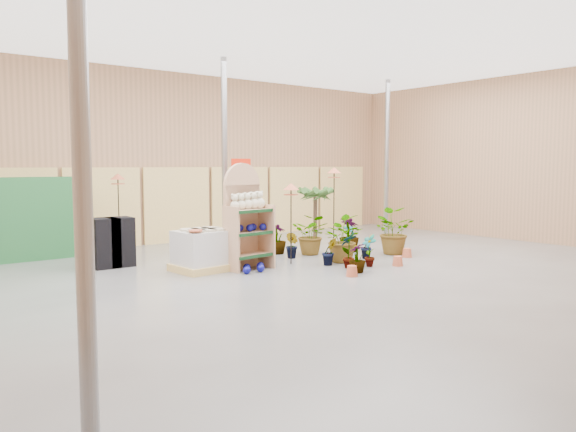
% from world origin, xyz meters
% --- Properties ---
extents(room, '(15.20, 12.10, 4.70)m').
position_xyz_m(room, '(0.00, 0.91, 2.21)').
color(room, '#5B5B5B').
rests_on(room, ground).
extents(display_shelf, '(0.93, 0.64, 2.10)m').
position_xyz_m(display_shelf, '(-0.71, 1.60, 0.96)').
color(display_shelf, tan).
rests_on(display_shelf, ground).
extents(teddy_bears, '(0.78, 0.21, 0.34)m').
position_xyz_m(teddy_bears, '(-0.68, 1.50, 1.33)').
color(teddy_bears, beige).
rests_on(teddy_bears, display_shelf).
extents(gazing_balls_shelf, '(0.77, 0.26, 0.15)m').
position_xyz_m(gazing_balls_shelf, '(-0.71, 1.47, 0.83)').
color(gazing_balls_shelf, '#0B0C76').
rests_on(gazing_balls_shelf, display_shelf).
extents(gazing_balls_floor, '(0.63, 0.39, 0.15)m').
position_xyz_m(gazing_balls_floor, '(-0.79, 1.18, 0.07)').
color(gazing_balls_floor, '#0B0C76').
rests_on(gazing_balls_floor, ground).
extents(pallet_stack, '(1.19, 1.02, 0.83)m').
position_xyz_m(pallet_stack, '(-1.48, 1.90, 0.40)').
color(pallet_stack, tan).
rests_on(pallet_stack, ground).
extents(charcoal_planters, '(0.80, 0.50, 1.00)m').
position_xyz_m(charcoal_planters, '(-2.74, 3.38, 0.50)').
color(charcoal_planters, black).
rests_on(charcoal_planters, ground).
extents(trellis_stock, '(2.00, 0.30, 1.80)m').
position_xyz_m(trellis_stock, '(-3.80, 5.20, 0.90)').
color(trellis_stock, '#216130').
rests_on(trellis_stock, ground).
extents(offer_sign, '(0.50, 0.08, 2.20)m').
position_xyz_m(offer_sign, '(0.10, 2.98, 1.57)').
color(offer_sign, gray).
rests_on(offer_sign, ground).
extents(bird_table_front, '(0.34, 0.34, 1.69)m').
position_xyz_m(bird_table_front, '(0.33, 1.43, 1.56)').
color(bird_table_front, black).
rests_on(bird_table_front, ground).
extents(bird_table_right, '(0.34, 0.34, 2.00)m').
position_xyz_m(bird_table_right, '(2.24, 2.20, 1.86)').
color(bird_table_right, black).
rests_on(bird_table_right, ground).
extents(bird_table_back, '(0.34, 0.34, 1.87)m').
position_xyz_m(bird_table_back, '(-2.02, 4.86, 1.73)').
color(bird_table_back, black).
rests_on(bird_table_back, ground).
extents(palm, '(0.70, 0.70, 1.60)m').
position_xyz_m(palm, '(2.45, 3.13, 1.35)').
color(palm, '#3F2D1E').
rests_on(palm, ground).
extents(potted_plant_0, '(0.42, 0.31, 0.73)m').
position_xyz_m(potted_plant_0, '(0.94, 0.34, 0.36)').
color(potted_plant_0, '#2C531E').
rests_on(potted_plant_0, ground).
extents(potted_plant_1, '(0.38, 0.34, 0.57)m').
position_xyz_m(potted_plant_1, '(0.86, 0.82, 0.29)').
color(potted_plant_1, '#2C531E').
rests_on(potted_plant_1, ground).
extents(potted_plant_2, '(0.96, 1.05, 0.99)m').
position_xyz_m(potted_plant_2, '(1.29, 0.97, 0.50)').
color(potted_plant_2, '#2C531E').
rests_on(potted_plant_2, ground).
extents(potted_plant_3, '(0.55, 0.55, 0.83)m').
position_xyz_m(potted_plant_3, '(2.45, 1.89, 0.42)').
color(potted_plant_3, '#2C531E').
rests_on(potted_plant_3, ground).
extents(potted_plant_4, '(0.35, 0.24, 0.65)m').
position_xyz_m(potted_plant_4, '(2.63, 2.09, 0.33)').
color(potted_plant_4, '#2C531E').
rests_on(potted_plant_4, ground).
extents(potted_plant_5, '(0.29, 0.35, 0.59)m').
position_xyz_m(potted_plant_5, '(0.77, 1.95, 0.29)').
color(potted_plant_5, '#2C531E').
rests_on(potted_plant_5, ground).
extents(potted_plant_6, '(1.06, 1.10, 0.94)m').
position_xyz_m(potted_plant_6, '(1.46, 2.10, 0.47)').
color(potted_plant_6, '#2C531E').
rests_on(potted_plant_6, ground).
extents(potted_plant_7, '(0.36, 0.36, 0.57)m').
position_xyz_m(potted_plant_7, '(0.74, -0.10, 0.28)').
color(potted_plant_7, '#2C531E').
rests_on(potted_plant_7, ground).
extents(potted_plant_8, '(0.25, 0.35, 0.66)m').
position_xyz_m(potted_plant_8, '(1.39, 0.21, 0.33)').
color(potted_plant_8, '#2C531E').
rests_on(potted_plant_8, ground).
extents(potted_plant_9, '(0.34, 0.30, 0.53)m').
position_xyz_m(potted_plant_9, '(2.07, 0.94, 0.27)').
color(potted_plant_9, '#2C531E').
rests_on(potted_plant_9, ground).
extents(potted_plant_10, '(0.95, 1.06, 1.06)m').
position_xyz_m(potted_plant_10, '(2.96, 1.03, 0.53)').
color(potted_plant_10, '#2C531E').
rests_on(potted_plant_10, ground).
extents(potted_plant_11, '(0.47, 0.47, 0.72)m').
position_xyz_m(potted_plant_11, '(0.90, 2.67, 0.36)').
color(potted_plant_11, '#2C531E').
rests_on(potted_plant_11, ground).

